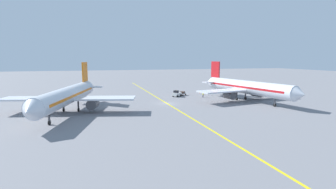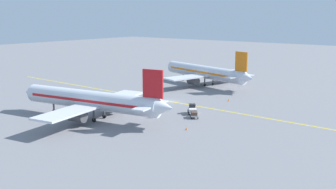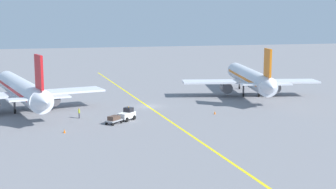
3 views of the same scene
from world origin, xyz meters
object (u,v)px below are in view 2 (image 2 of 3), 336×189
(airplane_adjacent_stand, at_px, (205,72))
(baggage_tug_white, at_px, (192,109))
(ground_crew_worker, at_px, (156,113))
(traffic_cone_near_nose, at_px, (228,100))
(airplane_at_gate, at_px, (92,101))
(traffic_cone_mid_apron, at_px, (186,128))
(baggage_cart_trailing, at_px, (194,114))

(airplane_adjacent_stand, height_order, baggage_tug_white, airplane_adjacent_stand)
(ground_crew_worker, bearing_deg, baggage_tug_white, -28.42)
(traffic_cone_near_nose, bearing_deg, baggage_tug_white, -179.69)
(airplane_at_gate, height_order, ground_crew_worker, airplane_at_gate)
(ground_crew_worker, xyz_separation_m, traffic_cone_mid_apron, (-3.26, -9.54, -0.63))
(airplane_at_gate, relative_size, ground_crew_worker, 21.08)
(baggage_tug_white, xyz_separation_m, traffic_cone_mid_apron, (-10.22, -5.77, -0.63))
(airplane_adjacent_stand, height_order, traffic_cone_near_nose, airplane_adjacent_stand)
(traffic_cone_mid_apron, bearing_deg, traffic_cone_near_nose, 13.03)
(baggage_cart_trailing, height_order, traffic_cone_near_nose, baggage_cart_trailing)
(airplane_adjacent_stand, distance_m, traffic_cone_mid_apron, 45.80)
(airplane_adjacent_stand, xyz_separation_m, traffic_cone_near_nose, (-14.83, -16.01, -3.43))
(ground_crew_worker, bearing_deg, traffic_cone_near_nose, -9.51)
(traffic_cone_mid_apron, bearing_deg, airplane_adjacent_stand, 28.59)
(baggage_tug_white, xyz_separation_m, traffic_cone_near_nose, (15.05, 0.08, -0.63))
(airplane_at_gate, distance_m, baggage_tug_white, 20.26)
(airplane_adjacent_stand, bearing_deg, traffic_cone_near_nose, -132.82)
(traffic_cone_near_nose, relative_size, traffic_cone_mid_apron, 1.00)
(baggage_tug_white, height_order, ground_crew_worker, baggage_tug_white)
(airplane_at_gate, relative_size, traffic_cone_mid_apron, 64.40)
(airplane_adjacent_stand, relative_size, traffic_cone_mid_apron, 63.73)
(airplane_at_gate, bearing_deg, airplane_adjacent_stand, 4.17)
(baggage_tug_white, relative_size, baggage_cart_trailing, 1.13)
(baggage_cart_trailing, xyz_separation_m, ground_crew_worker, (-4.46, 5.92, 0.15))
(airplane_adjacent_stand, distance_m, baggage_cart_trailing, 37.28)
(airplane_at_gate, height_order, airplane_adjacent_stand, same)
(baggage_tug_white, distance_m, baggage_cart_trailing, 3.30)
(ground_crew_worker, height_order, traffic_cone_mid_apron, ground_crew_worker)
(airplane_adjacent_stand, distance_m, baggage_tug_white, 34.06)
(baggage_tug_white, relative_size, ground_crew_worker, 1.94)
(airplane_at_gate, height_order, traffic_cone_mid_apron, airplane_at_gate)
(airplane_adjacent_stand, height_order, traffic_cone_mid_apron, airplane_adjacent_stand)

